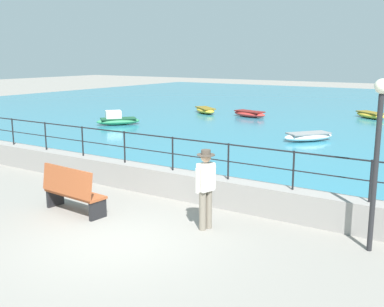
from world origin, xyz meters
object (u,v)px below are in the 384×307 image
bench_main (72,190)px  boat_4 (117,120)px  boat_5 (371,115)px  lamp_post (378,138)px  person_walking (206,185)px  boat_1 (205,110)px  boat_6 (308,136)px  boat_3 (249,114)px

bench_main → boat_4: 14.30m
boat_5 → lamp_post: bearing=-76.9°
boat_5 → bench_main: bearing=-94.8°
person_walking → boat_1: person_walking is taller
lamp_post → boat_5: bearing=103.1°
person_walking → boat_6: size_ratio=0.73×
person_walking → boat_5: (-1.39, 20.65, -0.72)m
boat_5 → boat_1: bearing=-160.8°
boat_1 → boat_4: bearing=-99.7°
bench_main → boat_5: size_ratio=0.74×
bench_main → boat_1: (-7.62, 18.22, -0.30)m
bench_main → boat_3: bench_main is taller
boat_3 → boat_6: bearing=-45.6°
boat_3 → boat_5: 7.09m
bench_main → boat_3: 18.64m
person_walking → boat_4: (-12.00, 10.41, -0.65)m
person_walking → boat_3: (-7.61, 17.25, -0.72)m
person_walking → boat_1: size_ratio=0.74×
boat_3 → person_walking: bearing=-66.2°
lamp_post → boat_5: 20.52m
person_walking → boat_6: bearing=99.1°
boat_5 → boat_6: bearing=-92.5°
boat_4 → person_walking: bearing=-40.9°
bench_main → boat_3: bearing=103.7°
boat_1 → boat_5: (9.42, 3.28, 0.00)m
boat_6 → bench_main: bearing=-96.5°
lamp_post → boat_3: 19.84m
boat_1 → boat_3: same height
bench_main → boat_6: 12.26m
lamp_post → boat_5: (-4.63, 19.89, -1.94)m
bench_main → person_walking: person_walking is taller
bench_main → boat_3: (-4.42, 18.11, -0.30)m
boat_3 → boat_6: same height
bench_main → boat_1: bearing=112.7°
bench_main → boat_5: (1.80, 21.50, -0.30)m
boat_4 → boat_6: (10.20, 0.92, -0.07)m
boat_5 → boat_6: size_ratio=0.98×
boat_1 → boat_6: (9.01, -6.04, 0.00)m
boat_4 → boat_3: bearing=57.3°
bench_main → boat_5: 21.58m
bench_main → person_walking: (3.20, 0.85, 0.42)m
person_walking → boat_1: 20.47m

